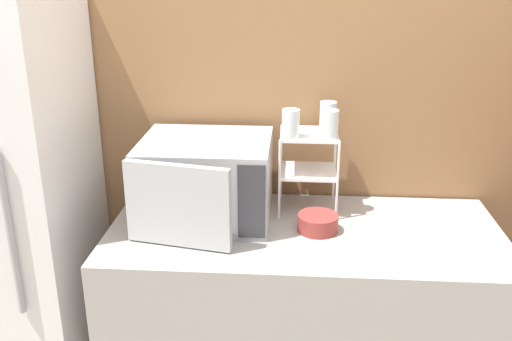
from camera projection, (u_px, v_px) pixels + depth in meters
The scene contains 9 objects.
wall_back at pixel (307, 106), 2.42m from camera, with size 8.00×0.06×2.60m.
counter at pixel (301, 329), 2.35m from camera, with size 1.51×0.69×0.91m.
microwave at pixel (205, 180), 2.24m from camera, with size 0.51×0.54×0.32m.
dish_rack at pixel (309, 155), 2.30m from camera, with size 0.24×0.22×0.33m.
glass_front_left at pixel (291, 124), 2.19m from camera, with size 0.07×0.07×0.11m.
glass_back_right at pixel (328, 115), 2.31m from camera, with size 0.07×0.07×0.11m.
glass_front_right at pixel (330, 124), 2.18m from camera, with size 0.07×0.07×0.11m.
bowl at pixel (318, 223), 2.17m from camera, with size 0.15×0.15×0.07m.
refrigerator at pixel (3, 218), 2.32m from camera, with size 0.66×0.63×1.78m.
Camera 1 is at (-0.04, -1.64, 1.88)m, focal length 40.00 mm.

